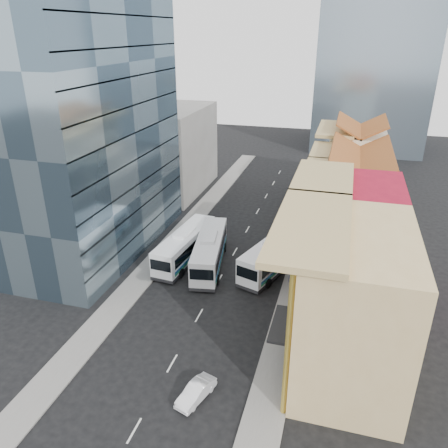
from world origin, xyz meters
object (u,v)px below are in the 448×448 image
(bus_left_near, at_px, (209,250))
(bus_left_far, at_px, (185,245))
(bus_right, at_px, (275,254))
(office_tower, at_px, (88,130))
(sedan_right, at_px, (196,392))
(shophouse_tan, at_px, (354,303))

(bus_left_near, xyz_separation_m, bus_left_far, (-3.27, 0.59, -0.04))
(bus_left_near, relative_size, bus_left_far, 1.02)
(bus_right, bearing_deg, bus_left_near, -151.62)
(office_tower, bearing_deg, bus_left_near, -4.70)
(office_tower, xyz_separation_m, bus_left_far, (11.73, -0.64, -13.05))
(bus_right, distance_m, sedan_right, 21.28)
(shophouse_tan, distance_m, bus_left_near, 20.86)
(shophouse_tan, height_order, sedan_right, shophouse_tan)
(bus_left_far, distance_m, sedan_right, 22.12)
(shophouse_tan, bearing_deg, office_tower, 155.70)
(sedan_right, bearing_deg, bus_left_near, 122.65)
(bus_left_far, bearing_deg, bus_right, 9.21)
(office_tower, distance_m, bus_right, 25.99)
(bus_right, bearing_deg, shophouse_tan, -40.42)
(bus_right, bearing_deg, office_tower, -161.34)
(office_tower, bearing_deg, bus_right, 0.20)
(bus_right, bearing_deg, sedan_right, -77.76)
(shophouse_tan, relative_size, bus_right, 1.12)
(bus_left_near, bearing_deg, bus_left_far, 159.78)
(bus_left_far, bearing_deg, office_tower, -177.73)
(shophouse_tan, bearing_deg, bus_left_near, 141.42)
(bus_right, bearing_deg, bus_left_far, -157.72)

